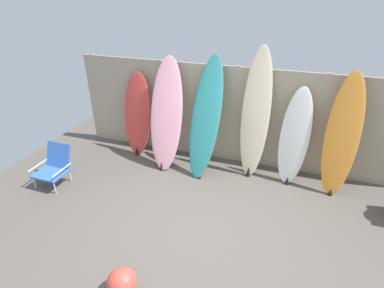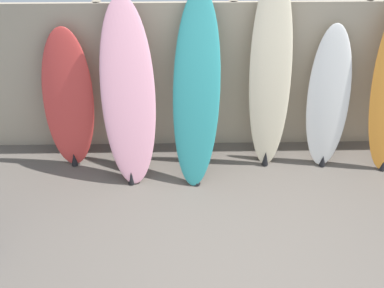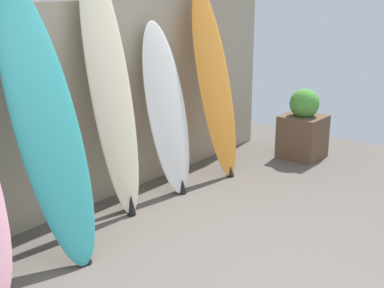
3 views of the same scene
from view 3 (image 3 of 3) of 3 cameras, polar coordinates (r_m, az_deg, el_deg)
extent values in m
cube|color=tan|center=(4.52, -14.75, 3.01)|extent=(6.08, 0.04, 1.80)
cylinder|color=gray|center=(4.55, -15.06, 3.08)|extent=(0.10, 0.10, 1.80)
cylinder|color=gray|center=(5.51, -2.98, 5.90)|extent=(0.10, 0.10, 1.80)
cylinder|color=gray|center=(6.64, 5.33, 7.68)|extent=(0.10, 0.10, 1.80)
ellipsoid|color=teal|center=(3.90, -15.35, 2.46)|extent=(0.59, 0.88, 2.01)
cone|color=black|center=(3.97, -11.21, -11.53)|extent=(0.08, 0.08, 0.11)
ellipsoid|color=beige|center=(4.53, -8.69, 5.97)|extent=(0.48, 0.48, 2.20)
cone|color=black|center=(4.68, -6.50, -6.43)|extent=(0.08, 0.08, 0.18)
ellipsoid|color=white|center=(5.03, -2.72, 3.81)|extent=(0.51, 0.49, 1.62)
cone|color=black|center=(5.12, -1.01, -4.52)|extent=(0.08, 0.08, 0.13)
ellipsoid|color=orange|center=(5.48, 2.43, 6.52)|extent=(0.51, 0.52, 1.93)
cone|color=black|center=(5.59, 4.12, -2.87)|extent=(0.08, 0.08, 0.10)
cube|color=brown|center=(6.29, 11.70, 0.79)|extent=(0.45, 0.46, 0.49)
sphere|color=#4B9438|center=(6.19, 11.91, 4.25)|extent=(0.34, 0.34, 0.34)
camera|label=1|loc=(3.94, 66.06, 23.74)|focal=28.00mm
camera|label=2|loc=(3.38, 91.90, 35.79)|focal=50.00mm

